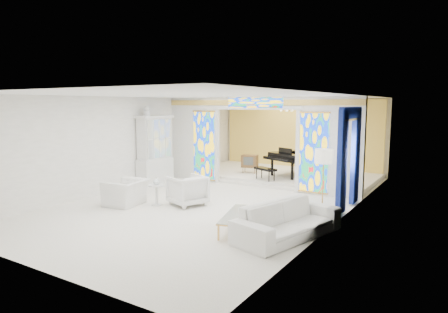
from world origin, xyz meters
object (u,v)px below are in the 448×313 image
Objects in this scene: coffee_table at (237,215)px; tv_console at (250,161)px; grand_piano at (300,157)px; china_cabinet at (155,151)px; armchair_left at (126,193)px; sofa at (288,220)px; armchair_right at (187,190)px.

tv_console is (-2.82, 5.80, 0.28)m from coffee_table.
china_cabinet is at bearing -118.14° from grand_piano.
china_cabinet is 4.00× the size of tv_console.
china_cabinet is 2.55× the size of armchair_left.
coffee_table is 0.64× the size of grand_piano.
grand_piano is at bearing 34.28° from sofa.
armchair_right is at bearing -81.17° from grand_piano.
armchair_left is at bearing 103.12° from sofa.
grand_piano reaches higher than tv_console.
armchair_right is 3.58m from sofa.
armchair_right reaches higher than armchair_left.
armchair_left is at bearing -91.54° from grand_piano.
china_cabinet reaches higher than sofa.
china_cabinet is 5.88m from coffee_table.
sofa is at bearing 6.13° from coffee_table.
grand_piano reaches higher than armchair_right.
china_cabinet is at bearing -102.04° from armchair_right.
sofa is at bearing 78.07° from armchair_left.
sofa is 6.38m from grand_piano.
sofa reaches higher than coffee_table.
armchair_left is 0.39× the size of grand_piano.
grand_piano reaches higher than armchair_left.
armchair_left is 3.74m from coffee_table.
china_cabinet is at bearing 149.56° from coffee_table.
tv_console reaches higher than armchair_left.
grand_piano is at bearing 37.92° from china_cabinet.
armchair_left is 1.70m from armchair_right.
sofa is (6.17, -2.83, -0.80)m from china_cabinet.
armchair_right reaches higher than coffee_table.
coffee_table is (3.72, -0.29, -0.01)m from armchair_left.
tv_console is at bearing 160.77° from armchair_left.
coffee_table is (5.02, -2.95, -0.83)m from china_cabinet.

